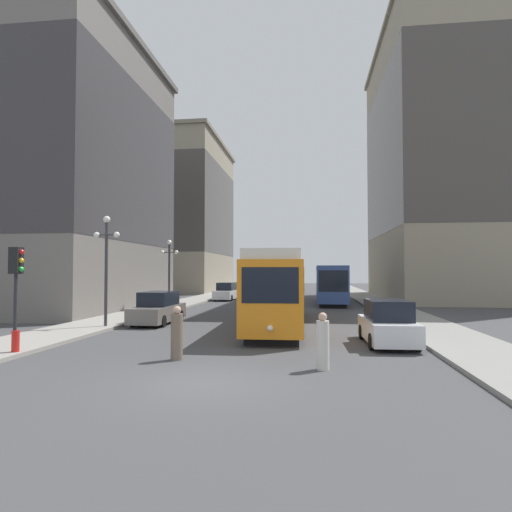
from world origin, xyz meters
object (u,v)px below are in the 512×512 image
at_px(transit_bus, 330,282).
at_px(lamp_post_left_far, 169,263).
at_px(parked_car_right_far, 388,324).
at_px(traffic_light_near_left, 16,271).
at_px(pedestrian_crossing_far, 177,335).
at_px(parked_car_left_near, 226,292).
at_px(fire_hydrant, 16,341).
at_px(parked_car_left_mid, 158,309).
at_px(streetcar, 279,287).
at_px(pedestrian_crossing_near, 323,343).
at_px(lamp_post_left_near, 106,254).

height_order(transit_bus, lamp_post_left_far, lamp_post_left_far).
height_order(parked_car_right_far, traffic_light_near_left, traffic_light_near_left).
relative_size(transit_bus, traffic_light_near_left, 3.30).
height_order(pedestrian_crossing_far, traffic_light_near_left, traffic_light_near_left).
height_order(parked_car_left_near, fire_hydrant, parked_car_left_near).
relative_size(parked_car_left_mid, parked_car_right_far, 1.12).
bearing_deg(streetcar, parked_car_left_mid, 178.07).
xyz_separation_m(parked_car_left_mid, lamp_post_left_far, (-1.90, 7.64, 2.73)).
distance_m(parked_car_left_near, fire_hydrant, 30.30).
xyz_separation_m(transit_bus, parked_car_left_mid, (-10.46, -17.15, -1.10)).
relative_size(streetcar, parked_car_left_mid, 2.99).
relative_size(parked_car_right_far, fire_hydrant, 5.91).
distance_m(parked_car_left_mid, traffic_light_near_left, 10.27).
relative_size(streetcar, fire_hydrant, 19.83).
height_order(transit_bus, pedestrian_crossing_near, transit_bus).
relative_size(pedestrian_crossing_near, fire_hydrant, 2.30).
relative_size(streetcar, parked_car_right_far, 3.36).
bearing_deg(parked_car_left_mid, streetcar, -0.11).
bearing_deg(fire_hydrant, traffic_light_near_left, 149.12).
bearing_deg(fire_hydrant, parked_car_right_far, 16.96).
height_order(pedestrian_crossing_near, pedestrian_crossing_far, pedestrian_crossing_far).
bearing_deg(pedestrian_crossing_far, lamp_post_left_far, 87.34).
bearing_deg(transit_bus, lamp_post_left_near, -121.70).
height_order(parked_car_right_far, lamp_post_left_far, lamp_post_left_far).
distance_m(parked_car_left_mid, pedestrian_crossing_far, 10.71).
bearing_deg(traffic_light_near_left, parked_car_right_far, 16.84).
relative_size(parked_car_right_far, pedestrian_crossing_near, 2.56).
height_order(parked_car_left_near, lamp_post_left_far, lamp_post_left_far).
distance_m(parked_car_right_far, pedestrian_crossing_far, 8.58).
distance_m(lamp_post_left_near, fire_hydrant, 8.07).
bearing_deg(fire_hydrant, lamp_post_left_near, 91.95).
xyz_separation_m(parked_car_left_mid, parked_car_right_far, (11.76, -5.83, -0.00)).
height_order(lamp_post_left_near, lamp_post_left_far, lamp_post_left_near).
bearing_deg(parked_car_left_mid, pedestrian_crossing_near, -49.49).
bearing_deg(parked_car_right_far, parked_car_left_near, -67.35).
bearing_deg(parked_car_left_near, lamp_post_left_near, -91.89).
height_order(traffic_light_near_left, lamp_post_left_near, lamp_post_left_near).
xyz_separation_m(transit_bus, pedestrian_crossing_near, (-1.43, -27.87, -1.14)).
bearing_deg(lamp_post_left_far, lamp_post_left_near, -90.00).
relative_size(traffic_light_near_left, lamp_post_left_far, 0.71).
xyz_separation_m(transit_bus, pedestrian_crossing_far, (-6.27, -27.01, -1.10)).
relative_size(parked_car_left_mid, lamp_post_left_far, 0.96).
bearing_deg(pedestrian_crossing_far, parked_car_left_mid, 91.16).
height_order(traffic_light_near_left, lamp_post_left_far, lamp_post_left_far).
bearing_deg(pedestrian_crossing_far, parked_car_right_far, 6.15).
distance_m(transit_bus, parked_car_left_mid, 20.12).
relative_size(streetcar, transit_bus, 1.22).
bearing_deg(streetcar, fire_hydrant, -132.46).
relative_size(streetcar, parked_car_left_near, 3.20).
height_order(parked_car_right_far, pedestrian_crossing_far, parked_car_right_far).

